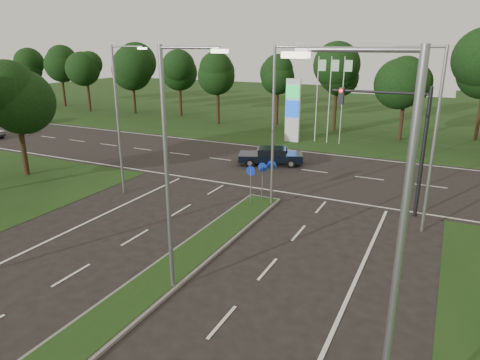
% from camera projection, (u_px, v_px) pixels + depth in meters
% --- Properties ---
extents(verge_far, '(160.00, 50.00, 0.02)m').
position_uv_depth(verge_far, '(373.00, 113.00, 58.74)').
color(verge_far, '#1A3411').
rests_on(verge_far, ground).
extents(cross_road, '(160.00, 12.00, 0.02)m').
position_uv_depth(cross_road, '(301.00, 170.00, 32.22)').
color(cross_road, black).
rests_on(cross_road, ground).
extents(median_kerb, '(2.00, 26.00, 0.12)m').
position_uv_depth(median_kerb, '(122.00, 309.00, 15.09)').
color(median_kerb, slate).
rests_on(median_kerb, ground).
extents(streetlight_median_near, '(2.53, 0.22, 9.00)m').
position_uv_depth(streetlight_median_near, '(171.00, 162.00, 14.87)').
color(streetlight_median_near, gray).
rests_on(streetlight_median_near, ground).
extents(streetlight_median_far, '(2.53, 0.22, 9.00)m').
position_uv_depth(streetlight_median_far, '(277.00, 120.00, 23.43)').
color(streetlight_median_far, gray).
rests_on(streetlight_median_far, ground).
extents(streetlight_left_far, '(2.53, 0.22, 9.00)m').
position_uv_depth(streetlight_left_far, '(120.00, 113.00, 25.63)').
color(streetlight_left_far, gray).
rests_on(streetlight_left_far, ground).
extents(streetlight_right_far, '(2.53, 0.22, 9.00)m').
position_uv_depth(streetlight_right_far, '(431.00, 132.00, 20.14)').
color(streetlight_right_far, gray).
rests_on(streetlight_right_far, ground).
extents(streetlight_right_near, '(2.53, 0.22, 9.00)m').
position_uv_depth(streetlight_right_near, '(388.00, 259.00, 8.17)').
color(streetlight_right_near, gray).
rests_on(streetlight_right_near, ground).
extents(traffic_signal, '(5.10, 0.42, 7.00)m').
position_uv_depth(traffic_signal, '(399.00, 130.00, 22.66)').
color(traffic_signal, black).
rests_on(traffic_signal, ground).
extents(median_signs, '(1.16, 1.76, 2.38)m').
position_uv_depth(median_signs, '(262.00, 174.00, 25.20)').
color(median_signs, gray).
rests_on(median_signs, ground).
extents(gas_pylon, '(5.80, 1.26, 8.00)m').
position_uv_depth(gas_pylon, '(295.00, 109.00, 40.59)').
color(gas_pylon, silver).
rests_on(gas_pylon, ground).
extents(tree_left_far, '(5.20, 5.20, 8.86)m').
position_uv_depth(tree_left_far, '(9.00, 89.00, 29.30)').
color(tree_left_far, black).
rests_on(tree_left_far, ground).
extents(treeline_far, '(6.00, 6.00, 9.90)m').
position_uv_depth(treeline_far, '(355.00, 67.00, 43.75)').
color(treeline_far, black).
rests_on(treeline_far, ground).
extents(navy_sedan, '(5.30, 3.72, 1.35)m').
position_uv_depth(navy_sedan, '(271.00, 156.00, 33.42)').
color(navy_sedan, black).
rests_on(navy_sedan, ground).
extents(far_car_b, '(4.39, 3.13, 1.16)m').
position_uv_depth(far_car_b, '(32.00, 118.00, 51.28)').
color(far_car_b, silver).
rests_on(far_car_b, ground).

